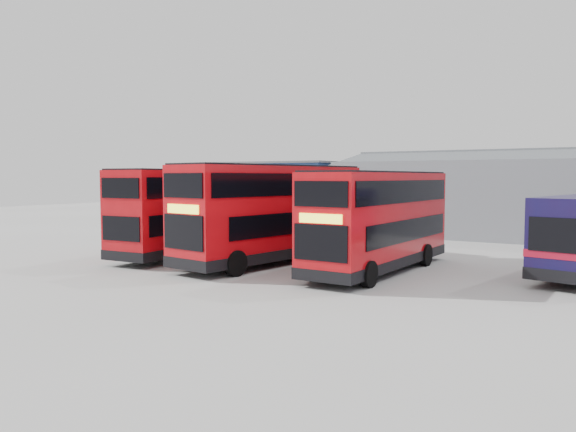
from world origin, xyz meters
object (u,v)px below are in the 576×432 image
at_px(office_block, 276,194).
at_px(double_decker_centre, 273,214).
at_px(double_decker_left, 194,212).
at_px(panel_van, 230,213).
at_px(double_decker_right, 380,222).

relative_size(office_block, double_decker_centre, 1.13).
xyz_separation_m(double_decker_left, panel_van, (-5.70, 10.59, -0.84)).
bearing_deg(double_decker_centre, double_decker_right, 11.87).
height_order(double_decker_left, double_decker_right, double_decker_left).
relative_size(office_block, double_decker_left, 1.19).
distance_m(office_block, double_decker_centre, 20.32).
bearing_deg(office_block, double_decker_left, -71.32).
bearing_deg(panel_van, office_block, 107.72).
distance_m(office_block, double_decker_right, 23.21).
xyz_separation_m(double_decker_left, double_decker_centre, (4.94, -0.24, 0.09)).
bearing_deg(double_decker_left, double_decker_centre, 174.40).
bearing_deg(office_block, panel_van, -89.49).
height_order(double_decker_right, panel_van, double_decker_right).
bearing_deg(double_decker_left, office_block, -74.15).
relative_size(double_decker_left, double_decker_right, 1.03).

